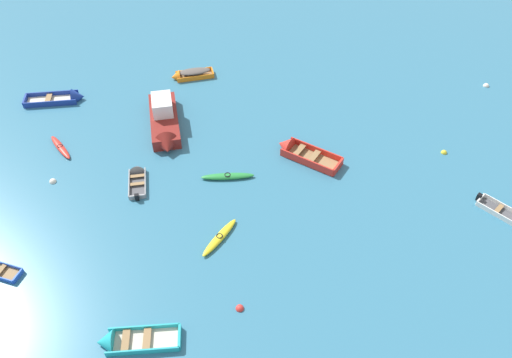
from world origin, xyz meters
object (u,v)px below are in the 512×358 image
object	(u,v)px
mooring_buoy_central	(486,86)
mooring_buoy_midfield	(53,182)
rowboat_orange_distant_center	(188,74)
kayak_yellow_back_row_left	(220,237)
mooring_buoy_between_boats_right	(444,153)
motor_launch_maroon_far_back	(164,122)
kayak_red_far_left	(60,147)
rowboat_grey_back_row_center	(137,175)
rowboat_turquoise_near_camera	(121,341)
rowboat_deep_blue_far_right	(67,98)
kayak_green_midfield_left	(228,176)
rowboat_red_foreground_center	(297,151)
rowboat_white_near_right	(512,217)
mooring_buoy_near_foreground	(240,309)

from	to	relation	value
mooring_buoy_central	mooring_buoy_midfield	bearing A→B (deg)	-147.60
rowboat_orange_distant_center	kayak_yellow_back_row_left	xyz separation A→B (m)	(7.31, -15.67, -0.16)
kayak_yellow_back_row_left	mooring_buoy_between_boats_right	size ratio (longest dim) A/B	7.88
motor_launch_maroon_far_back	mooring_buoy_midfield	bearing A→B (deg)	-127.18
kayak_yellow_back_row_left	kayak_red_far_left	bearing A→B (deg)	158.61
rowboat_orange_distant_center	mooring_buoy_between_boats_right	size ratio (longest dim) A/B	8.72
kayak_yellow_back_row_left	rowboat_grey_back_row_center	bearing A→B (deg)	150.99
rowboat_turquoise_near_camera	mooring_buoy_midfield	size ratio (longest dim) A/B	9.41
kayak_yellow_back_row_left	rowboat_turquoise_near_camera	size ratio (longest dim) A/B	0.76
rowboat_turquoise_near_camera	rowboat_deep_blue_far_right	distance (m)	21.79
rowboat_orange_distant_center	rowboat_turquoise_near_camera	world-z (taller)	rowboat_turquoise_near_camera
mooring_buoy_between_boats_right	rowboat_turquoise_near_camera	bearing A→B (deg)	-131.03
mooring_buoy_midfield	mooring_buoy_central	bearing A→B (deg)	32.40
kayak_green_midfield_left	mooring_buoy_central	xyz separation A→B (m)	(17.47, 15.09, -0.16)
rowboat_grey_back_row_center	kayak_yellow_back_row_left	distance (m)	7.67
rowboat_red_foreground_center	mooring_buoy_between_boats_right	xyz separation A→B (m)	(9.90, 2.44, -0.25)
rowboat_grey_back_row_center	kayak_yellow_back_row_left	bearing A→B (deg)	-29.01
kayak_yellow_back_row_left	kayak_red_far_left	distance (m)	14.02
rowboat_deep_blue_far_right	kayak_green_midfield_left	bearing A→B (deg)	-20.61
mooring_buoy_between_boats_right	mooring_buoy_midfield	bearing A→B (deg)	-160.44
mooring_buoy_midfield	mooring_buoy_between_boats_right	xyz separation A→B (m)	(24.87, 8.84, 0.00)
rowboat_white_near_right	rowboat_turquoise_near_camera	bearing A→B (deg)	-146.63
mooring_buoy_near_foreground	mooring_buoy_between_boats_right	bearing A→B (deg)	54.59
kayak_yellow_back_row_left	mooring_buoy_between_boats_right	distance (m)	16.91
motor_launch_maroon_far_back	mooring_buoy_near_foreground	distance (m)	15.84
rowboat_orange_distant_center	kayak_green_midfield_left	size ratio (longest dim) A/B	1.02
rowboat_orange_distant_center	kayak_green_midfield_left	bearing A→B (deg)	-59.11
rowboat_turquoise_near_camera	mooring_buoy_near_foreground	distance (m)	6.07
mooring_buoy_central	rowboat_white_near_right	bearing A→B (deg)	-89.31
rowboat_red_foreground_center	rowboat_turquoise_near_camera	distance (m)	16.83
rowboat_deep_blue_far_right	mooring_buoy_near_foreground	xyz separation A→B (m)	(17.75, -14.61, -0.21)
rowboat_deep_blue_far_right	mooring_buoy_midfield	size ratio (longest dim) A/B	10.41
kayak_red_far_left	mooring_buoy_between_boats_right	distance (m)	26.65
motor_launch_maroon_far_back	rowboat_turquoise_near_camera	bearing A→B (deg)	-76.63
rowboat_deep_blue_far_right	kayak_red_far_left	world-z (taller)	rowboat_deep_blue_far_right
rowboat_grey_back_row_center	rowboat_deep_blue_far_right	size ratio (longest dim) A/B	0.66
rowboat_orange_distant_center	mooring_buoy_central	distance (m)	24.26
motor_launch_maroon_far_back	rowboat_deep_blue_far_right	size ratio (longest dim) A/B	1.41
rowboat_white_near_right	mooring_buoy_midfield	size ratio (longest dim) A/B	6.94
kayak_green_midfield_left	rowboat_turquoise_near_camera	bearing A→B (deg)	-98.96
mooring_buoy_near_foreground	kayak_green_midfield_left	bearing A→B (deg)	109.39
kayak_green_midfield_left	kayak_red_far_left	world-z (taller)	kayak_green_midfield_left
rowboat_turquoise_near_camera	mooring_buoy_near_foreground	size ratio (longest dim) A/B	9.72
kayak_yellow_back_row_left	rowboat_turquoise_near_camera	distance (m)	7.88
motor_launch_maroon_far_back	kayak_red_far_left	world-z (taller)	motor_launch_maroon_far_back
rowboat_grey_back_row_center	rowboat_turquoise_near_camera	world-z (taller)	rowboat_turquoise_near_camera
rowboat_grey_back_row_center	rowboat_white_near_right	world-z (taller)	rowboat_grey_back_row_center
motor_launch_maroon_far_back	mooring_buoy_central	world-z (taller)	motor_launch_maroon_far_back
kayak_green_midfield_left	rowboat_orange_distant_center	bearing A→B (deg)	120.89
kayak_yellow_back_row_left	mooring_buoy_midfield	bearing A→B (deg)	170.36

